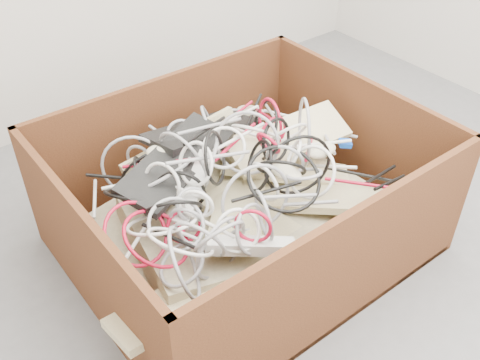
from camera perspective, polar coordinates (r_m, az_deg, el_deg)
ground at (r=2.19m, az=10.20°, el=-7.22°), size 3.00×3.00×0.00m
cardboard_box at (r=2.09m, az=-0.05°, el=-4.06°), size 1.23×1.02×0.53m
keyboard_pile at (r=2.01m, az=-0.44°, el=-0.66°), size 1.19×0.83×0.33m
mice_scatter at (r=1.92m, az=1.72°, el=0.19°), size 0.70×0.82×0.20m
power_strip_left at (r=1.86m, az=-4.72°, el=-0.85°), size 0.27×0.23×0.12m
power_strip_right at (r=1.71m, az=1.11°, el=-6.77°), size 0.27×0.18×0.09m
vga_plug at (r=2.13m, az=10.71°, el=3.73°), size 0.06×0.06×0.03m
cable_tangle at (r=1.84m, az=-2.11°, el=-0.15°), size 1.13×0.79×0.44m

